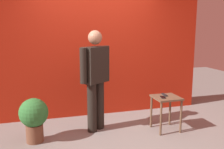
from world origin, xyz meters
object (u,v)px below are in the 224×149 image
(potted_plant, at_px, (34,116))
(tv_remote, at_px, (165,95))
(standing_person, at_px, (95,76))
(side_table, at_px, (166,103))
(cell_phone, at_px, (163,97))

(potted_plant, bearing_deg, tv_remote, -1.86)
(standing_person, xyz_separation_m, potted_plant, (-1.01, -0.20, -0.54))
(side_table, relative_size, tv_remote, 3.47)
(side_table, height_order, potted_plant, potted_plant)
(side_table, bearing_deg, standing_person, 162.97)
(tv_remote, bearing_deg, potted_plant, -177.93)
(standing_person, xyz_separation_m, side_table, (1.14, -0.35, -0.47))
(standing_person, xyz_separation_m, cell_phone, (1.06, -0.38, -0.35))
(standing_person, distance_m, side_table, 1.28)
(tv_remote, bearing_deg, side_table, -92.66)
(tv_remote, relative_size, potted_plant, 0.25)
(tv_remote, bearing_deg, standing_person, 170.87)
(standing_person, distance_m, cell_phone, 1.18)
(side_table, bearing_deg, potted_plant, 175.94)
(standing_person, height_order, side_table, standing_person)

